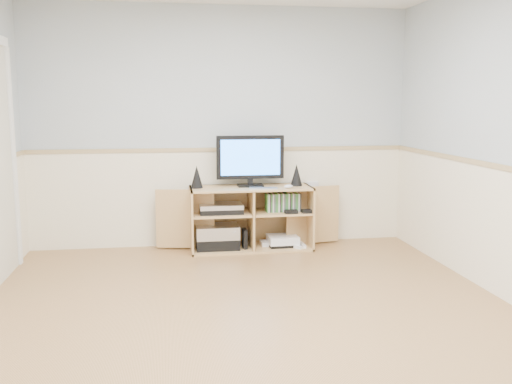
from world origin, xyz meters
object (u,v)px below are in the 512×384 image
game_consoles (281,241)px  media_cabinet (250,216)px  monitor (250,159)px  keyboard (263,188)px

game_consoles → media_cabinet: bearing=168.0°
monitor → keyboard: 0.35m
monitor → game_consoles: 0.93m
media_cabinet → keyboard: bearing=-61.4°
keyboard → game_consoles: keyboard is taller
monitor → keyboard: (0.11, -0.19, -0.28)m
monitor → keyboard: bearing=-60.4°
monitor → game_consoles: bearing=-10.7°
keyboard → game_consoles: bearing=40.7°
monitor → media_cabinet: bearing=90.0°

